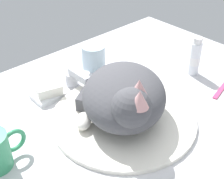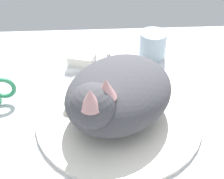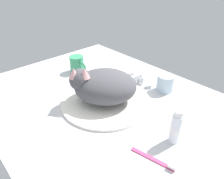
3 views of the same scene
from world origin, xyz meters
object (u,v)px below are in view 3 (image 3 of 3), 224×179
Objects in this scene: soap_bar at (126,73)px; faucet at (139,80)px; coffee_mug at (77,64)px; toothbrush at (156,160)px; rinse_cup at (165,83)px; toothpaste_bottle at (175,128)px; cat at (103,85)px.

faucet is at bearing -2.02° from soap_bar.
faucet is 8.27cm from soap_bar.
soap_bar is at bearing 31.89° from coffee_mug.
toothbrush is at bearing -42.50° from faucet.
faucet is 0.93× the size of toothbrush.
coffee_mug is 44.62cm from rinse_cup.
coffee_mug is 0.92× the size of toothpaste_bottle.
cat is at bearing 165.95° from toothbrush.
cat reaches higher than toothpaste_bottle.
coffee_mug is (-29.96, -13.21, 1.70)cm from faucet.
cat is 2.83× the size of coffee_mug.
soap_bar is at bearing -167.76° from rinse_cup.
coffee_mug is at bearing -156.66° from rinse_cup.
toothpaste_bottle is at bearing 95.69° from toothbrush.
cat is at bearing -176.09° from toothpaste_bottle.
toothpaste_bottle reaches higher than faucet.
toothbrush is (1.03, -10.29, -5.03)cm from toothpaste_bottle.
coffee_mug is (-29.20, 7.76, -3.50)cm from cat.
cat is at bearing -114.82° from rinse_cup.
toothpaste_bottle reaches higher than coffee_mug.
cat is 23.10cm from soap_bar.
toothpaste_bottle is at bearing -31.48° from faucet.
toothbrush is at bearing -14.44° from coffee_mug.
faucet is at bearing -157.89° from rinse_cup.
cat is at bearing -70.56° from soap_bar.
toothpaste_bottle is 0.88× the size of toothbrush.
rinse_cup is (40.96, 17.68, -0.46)cm from coffee_mug.
rinse_cup is 0.61× the size of toothpaste_bottle.
soap_bar is at bearing 177.98° from faucet.
toothpaste_bottle reaches higher than toothbrush.
rinse_cup is 30.57cm from toothpaste_bottle.
rinse_cup reaches higher than soap_bar.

